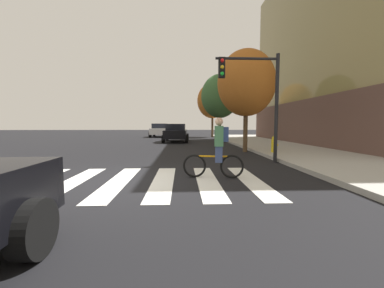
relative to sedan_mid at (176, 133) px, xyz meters
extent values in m
plane|color=black|center=(-1.17, -14.44, -0.80)|extent=(120.00, 120.00, 0.00)
cube|color=silver|center=(-3.49, -14.44, -0.79)|extent=(0.55, 3.69, 0.01)
cube|color=silver|center=(-2.33, -14.44, -0.79)|extent=(0.55, 3.69, 0.01)
cube|color=silver|center=(-1.16, -14.44, -0.79)|extent=(0.55, 3.69, 0.01)
cube|color=silver|center=(0.01, -14.44, -0.79)|extent=(0.55, 3.69, 0.01)
cube|color=silver|center=(1.18, -14.44, -0.79)|extent=(0.55, 3.69, 0.01)
cube|color=silver|center=(2.35, -14.44, -0.79)|extent=(0.55, 3.69, 0.01)
cylinder|color=black|center=(-1.14, -17.98, -0.46)|extent=(0.26, 0.69, 0.68)
cube|color=black|center=(0.00, 0.03, -0.13)|extent=(2.00, 4.56, 0.68)
cube|color=black|center=(0.00, -0.11, 0.48)|extent=(1.70, 2.21, 0.54)
cylinder|color=black|center=(-0.87, 1.51, -0.47)|extent=(0.26, 0.67, 0.66)
cylinder|color=black|center=(1.00, 1.43, -0.47)|extent=(0.26, 0.67, 0.66)
cylinder|color=black|center=(-1.00, -1.36, -0.47)|extent=(0.26, 0.67, 0.66)
cylinder|color=black|center=(0.88, -1.44, -0.47)|extent=(0.26, 0.67, 0.66)
cube|color=silver|center=(-2.14, 8.33, -0.10)|extent=(2.06, 4.72, 0.71)
cube|color=black|center=(-2.15, 8.18, 0.53)|extent=(1.76, 2.29, 0.56)
cylinder|color=black|center=(-3.05, 9.86, -0.46)|extent=(0.27, 0.70, 0.69)
cylinder|color=black|center=(-1.11, 9.78, -0.46)|extent=(0.27, 0.70, 0.69)
cylinder|color=black|center=(-3.17, 6.89, -0.46)|extent=(0.27, 0.70, 0.69)
cylinder|color=black|center=(-1.23, 6.81, -0.46)|extent=(0.27, 0.70, 0.69)
torus|color=black|center=(1.90, -14.12, -0.47)|extent=(0.66, 0.16, 0.66)
torus|color=black|center=(0.87, -13.97, -0.47)|extent=(0.66, 0.16, 0.66)
cylinder|color=orange|center=(1.38, -14.04, -0.19)|extent=(0.89, 0.18, 0.05)
cylinder|color=orange|center=(1.54, -14.07, -0.12)|extent=(0.04, 0.04, 0.45)
cube|color=#384772|center=(1.54, -14.07, -0.07)|extent=(0.24, 0.31, 0.56)
cube|color=#3F724C|center=(1.54, -14.07, 0.38)|extent=(0.29, 0.39, 0.56)
sphere|color=tan|center=(1.54, -14.07, 0.78)|extent=(0.22, 0.22, 0.22)
cube|color=navy|center=(1.72, -14.09, 0.43)|extent=(0.20, 0.30, 0.40)
cylinder|color=black|center=(4.19, -11.44, 1.30)|extent=(0.14, 0.14, 4.20)
cylinder|color=black|center=(2.99, -11.44, 3.20)|extent=(2.40, 0.10, 0.10)
cube|color=black|center=(2.03, -11.44, 2.85)|extent=(0.24, 0.20, 0.76)
sphere|color=red|center=(2.03, -11.55, 3.09)|extent=(0.14, 0.14, 0.14)
sphere|color=gold|center=(2.03, -11.55, 2.85)|extent=(0.14, 0.14, 0.14)
sphere|color=green|center=(2.03, -11.55, 2.61)|extent=(0.14, 0.14, 0.14)
cylinder|color=gold|center=(4.95, -9.31, -0.32)|extent=(0.22, 0.22, 0.65)
sphere|color=gold|center=(4.95, -9.31, 0.04)|extent=(0.18, 0.18, 0.18)
cylinder|color=gold|center=(5.11, -9.31, -0.29)|extent=(0.12, 0.09, 0.09)
cylinder|color=#4C3823|center=(3.97, -7.76, 0.44)|extent=(0.24, 0.24, 2.48)
ellipsoid|color=#A5591E|center=(3.97, -7.76, 2.92)|extent=(3.09, 3.09, 3.55)
cylinder|color=#4C3823|center=(3.82, 0.16, 0.52)|extent=(0.24, 0.24, 2.64)
ellipsoid|color=#386033|center=(3.82, 0.16, 3.15)|extent=(3.28, 3.28, 3.77)
cylinder|color=#4C3823|center=(4.06, 7.14, 0.62)|extent=(0.24, 0.24, 2.84)
ellipsoid|color=#A5591E|center=(4.06, 7.14, 3.45)|extent=(3.53, 3.53, 4.06)
camera|label=1|loc=(0.52, -20.61, 0.70)|focal=22.23mm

